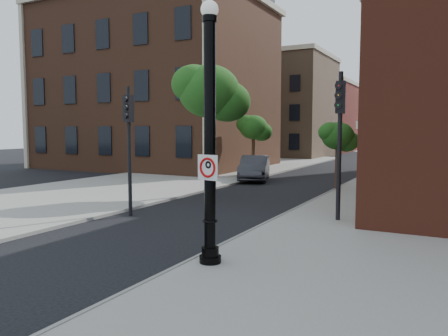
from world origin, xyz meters
The scene contains 16 objects.
ground centered at (0.00, 0.00, 0.00)m, with size 120.00×120.00×0.00m, color black.
sidewalk_right centered at (6.00, 10.00, 0.06)m, with size 8.00×60.00×0.12m, color gray.
sidewalk_left centered at (-9.00, 18.00, 0.06)m, with size 10.00×50.00×0.12m, color gray.
curb_edge centered at (2.05, 10.00, 0.07)m, with size 0.10×60.00×0.14m, color gray.
victorian_building centered at (-16.00, 23.97, 8.74)m, with size 18.60×14.60×17.95m.
bg_building_tan_a centered at (-12.00, 44.00, 6.00)m, with size 12.00×12.00×12.00m, color brown.
bg_building_red centered at (-12.00, 58.00, 5.00)m, with size 12.00×12.00×10.00m, color maroon.
lamppost centered at (2.61, 0.66, 2.93)m, with size 0.54×0.54×6.35m.
no_parking_sign centered at (2.64, 0.50, 2.47)m, with size 0.60×0.15×0.61m.
parked_car centered at (-3.89, 17.92, 0.82)m, with size 1.73×4.96×1.63m, color #2C2C31.
traffic_signal_left centered at (-3.31, 4.73, 3.36)m, with size 0.33×0.42×4.98m.
traffic_signal_right centered at (4.15, 7.19, 3.62)m, with size 0.39×0.46×5.38m.
utility_pole centered at (4.80, 9.97, 2.67)m, with size 0.11×0.11×5.34m, color #999999.
street_tree_a centered at (-3.05, 10.62, 5.17)m, with size 3.63×3.28×6.54m.
street_tree_b centered at (-5.16, 20.67, 3.46)m, with size 2.44×2.20×4.39m.
street_tree_c centered at (2.16, 15.47, 2.95)m, with size 2.08×1.88×3.75m.
Camera 1 is at (7.78, -8.37, 3.36)m, focal length 35.00 mm.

